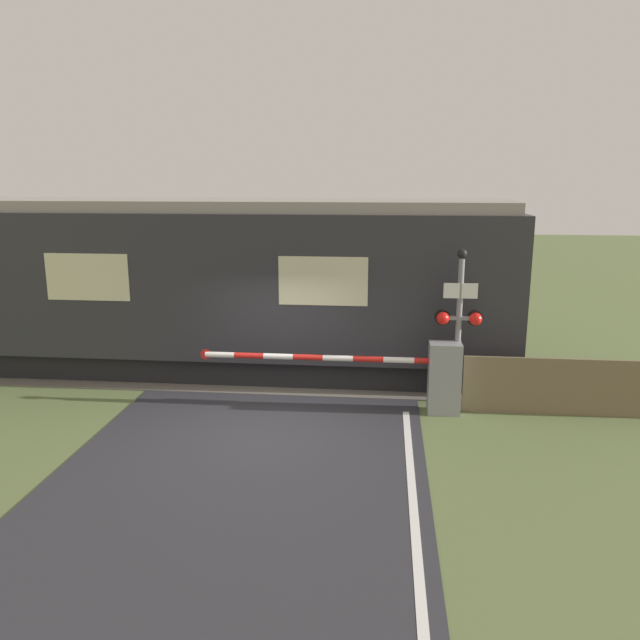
# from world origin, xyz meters

# --- Properties ---
(ground_plane) EXTENTS (80.00, 80.00, 0.00)m
(ground_plane) POSITION_xyz_m (0.00, 0.00, 0.00)
(ground_plane) COLOR #5B6B3D
(track_bed) EXTENTS (36.00, 3.20, 0.13)m
(track_bed) POSITION_xyz_m (0.00, 3.28, 0.02)
(track_bed) COLOR #666056
(track_bed) RESTS_ON ground_plane
(train) EXTENTS (17.84, 2.73, 3.90)m
(train) POSITION_xyz_m (-4.03, 3.28, 2.00)
(train) COLOR black
(train) RESTS_ON ground_plane
(crossing_barrier) EXTENTS (5.00, 0.44, 1.37)m
(crossing_barrier) POSITION_xyz_m (2.95, 1.10, 0.73)
(crossing_barrier) COLOR gray
(crossing_barrier) RESTS_ON ground_plane
(signal_post) EXTENTS (0.90, 0.26, 3.11)m
(signal_post) POSITION_xyz_m (3.50, 1.29, 1.77)
(signal_post) COLOR gray
(signal_post) RESTS_ON ground_plane
(roadside_fence) EXTENTS (4.08, 0.06, 1.10)m
(roadside_fence) POSITION_xyz_m (5.66, 1.21, 0.55)
(roadside_fence) COLOR #726047
(roadside_fence) RESTS_ON ground_plane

